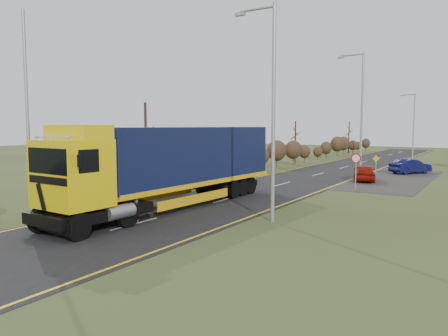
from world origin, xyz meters
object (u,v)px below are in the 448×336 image
lorry (173,161)px  streetlight_near (271,103)px  car_red_hatchback (364,173)px  car_blue_sedan (410,166)px  speed_sign (356,164)px

lorry → streetlight_near: size_ratio=1.64×
car_red_hatchback → streetlight_near: streetlight_near is taller
car_red_hatchback → streetlight_near: size_ratio=0.40×
lorry → car_blue_sedan: lorry is taller
car_red_hatchback → lorry: bearing=55.1°
car_red_hatchback → speed_sign: 5.72m
lorry → car_red_hatchback: bearing=74.5°
speed_sign → lorry: bearing=-118.9°
car_blue_sedan → speed_sign: size_ratio=1.60×
car_blue_sedan → streetlight_near: bearing=118.8°
lorry → car_blue_sedan: bearing=75.3°
lorry → speed_sign: 13.62m
car_blue_sedan → streetlight_near: streetlight_near is taller
streetlight_near → speed_sign: size_ratio=3.85×
lorry → speed_sign: lorry is taller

